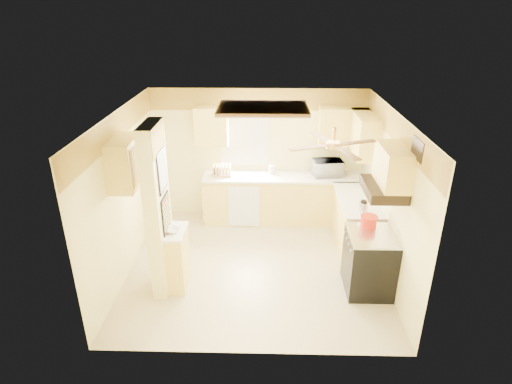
{
  "coord_description": "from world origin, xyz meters",
  "views": [
    {
      "loc": [
        0.16,
        -5.85,
        3.93
      ],
      "look_at": [
        -0.0,
        0.35,
        1.15
      ],
      "focal_mm": 30.0,
      "sensor_mm": 36.0,
      "label": 1
    }
  ],
  "objects_px": {
    "dutch_oven": "(369,221)",
    "kettle": "(363,207)",
    "stove": "(369,262)",
    "bowl": "(172,230)",
    "microwave": "(328,168)"
  },
  "relations": [
    {
      "from": "bowl",
      "to": "microwave",
      "type": "bearing_deg",
      "value": 42.03
    },
    {
      "from": "stove",
      "to": "bowl",
      "type": "xyz_separation_m",
      "value": [
        -2.83,
        -0.04,
        0.51
      ]
    },
    {
      "from": "stove",
      "to": "kettle",
      "type": "relative_size",
      "value": 4.32
    },
    {
      "from": "bowl",
      "to": "dutch_oven",
      "type": "height_order",
      "value": "dutch_oven"
    },
    {
      "from": "bowl",
      "to": "dutch_oven",
      "type": "xyz_separation_m",
      "value": [
        2.82,
        0.28,
        0.03
      ]
    },
    {
      "from": "stove",
      "to": "kettle",
      "type": "height_order",
      "value": "kettle"
    },
    {
      "from": "microwave",
      "to": "kettle",
      "type": "height_order",
      "value": "microwave"
    },
    {
      "from": "bowl",
      "to": "dutch_oven",
      "type": "bearing_deg",
      "value": 5.74
    },
    {
      "from": "stove",
      "to": "bowl",
      "type": "distance_m",
      "value": 2.88
    },
    {
      "from": "microwave",
      "to": "dutch_oven",
      "type": "height_order",
      "value": "microwave"
    },
    {
      "from": "microwave",
      "to": "kettle",
      "type": "bearing_deg",
      "value": 94.74
    },
    {
      "from": "microwave",
      "to": "bowl",
      "type": "distance_m",
      "value": 3.32
    },
    {
      "from": "dutch_oven",
      "to": "kettle",
      "type": "xyz_separation_m",
      "value": [
        -0.01,
        0.38,
        0.04
      ]
    },
    {
      "from": "stove",
      "to": "microwave",
      "type": "relative_size",
      "value": 1.7
    },
    {
      "from": "microwave",
      "to": "kettle",
      "type": "relative_size",
      "value": 2.55
    }
  ]
}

